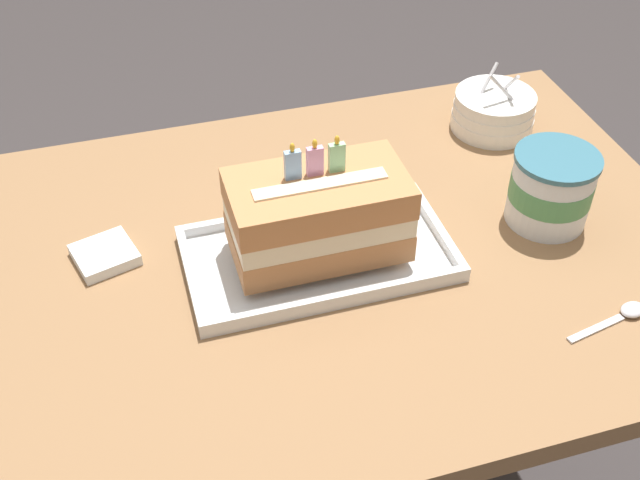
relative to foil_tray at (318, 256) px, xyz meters
The scene contains 7 objects.
dining_table 0.12m from the foil_tray, 56.97° to the left, with size 1.13×0.78×0.76m.
foil_tray is the anchor object (origin of this frame).
birthday_cake 0.08m from the foil_tray, 90.00° to the left, with size 0.24×0.13×0.17m.
bowl_stack 0.46m from the foil_tray, 32.07° to the left, with size 0.14×0.14×0.12m.
ice_cream_tub 0.36m from the foil_tray, ahead, with size 0.13×0.13×0.11m.
serving_spoon_near_tray 0.42m from the foil_tray, 31.63° to the right, with size 0.13×0.04×0.01m.
napkin_pile 0.30m from the foil_tray, 163.44° to the left, with size 0.10×0.10×0.02m.
Camera 1 is at (-0.24, -0.80, 1.51)m, focal length 43.88 mm.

